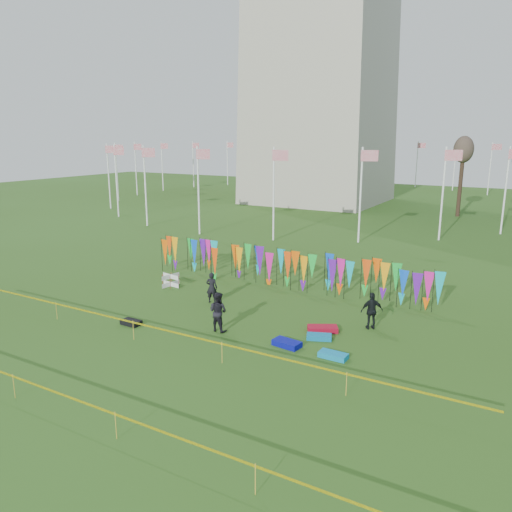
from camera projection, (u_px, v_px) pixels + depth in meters
The scene contains 14 objects.
ground at pixel (188, 336), 22.67m from camera, with size 160.00×160.00×0.00m, color #2B4C15.
flagpole_ring at pixel (319, 172), 68.98m from camera, with size 57.40×56.16×8.00m.
banner_row at pixel (282, 266), 29.64m from camera, with size 18.64×0.64×2.24m.
caution_tape_near at pixel (161, 330), 21.28m from camera, with size 26.00×0.02×0.90m.
caution_tape_far at pixel (43, 389), 16.34m from camera, with size 26.00×0.02×0.90m.
box_kite at pixel (171, 280), 30.06m from camera, with size 0.70×0.70×0.77m.
person_left at pixel (212, 288), 27.03m from camera, with size 0.62×0.45×1.70m, color black.
person_mid at pixel (218, 312), 23.07m from camera, with size 0.91×0.56×1.88m, color black.
person_right at pixel (372, 311), 23.31m from camera, with size 1.04×0.59×1.78m, color black.
kite_bag_turquoise at pixel (319, 337), 22.28m from camera, with size 1.10×0.55×0.22m, color #0C7AB4.
kite_bag_blue at pixel (287, 343), 21.53m from camera, with size 1.20×0.63×0.25m, color #090E9C.
kite_bag_red at pixel (323, 329), 23.16m from camera, with size 1.38×0.63×0.25m, color #A90B24.
kite_bag_black at pixel (131, 322), 24.00m from camera, with size 0.97×0.56×0.22m, color black.
kite_bag_teal at pixel (333, 355), 20.39m from camera, with size 1.16×0.56×0.22m, color #0E8CC7.
Camera 1 is at (13.24, -16.83, 8.83)m, focal length 35.00 mm.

